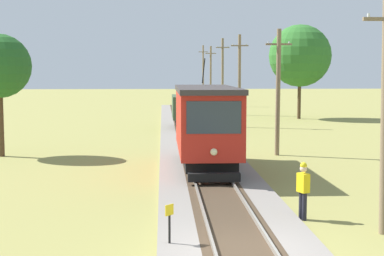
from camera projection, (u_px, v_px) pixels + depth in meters
track_ballast at (243, 254)px, 14.11m from camera, size 4.20×120.00×0.18m
sleeper_bed at (243, 250)px, 14.10m from camera, size 2.04×120.00×0.01m
rail_left at (214, 248)px, 14.05m from camera, size 0.07×120.00×0.14m
rail_right at (272, 247)px, 14.13m from camera, size 0.07×120.00×0.14m
red_tram at (206, 123)px, 25.98m from camera, size 2.60×8.54×4.79m
freight_car at (188, 110)px, 44.47m from camera, size 2.40×5.20×2.31m
utility_pole_near_tram at (278, 91)px, 30.75m from camera, size 1.40×0.36×6.74m
utility_pole_mid at (239, 80)px, 46.22m from camera, size 1.40×0.43×7.42m
utility_pole_far at (223, 76)px, 59.25m from camera, size 1.40×0.47×7.85m
utility_pole_distant at (211, 75)px, 73.96m from camera, size 1.40×0.43×7.66m
utility_pole_horizon at (203, 72)px, 87.68m from camera, size 1.40×0.47×8.37m
trackside_signal_marker at (169, 224)px, 14.61m from camera, size 0.21×0.21×1.18m
track_worker at (303, 188)px, 17.55m from camera, size 0.36×0.44×1.78m
tree_left_near at (300, 56)px, 54.09m from camera, size 5.82×5.82×8.84m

